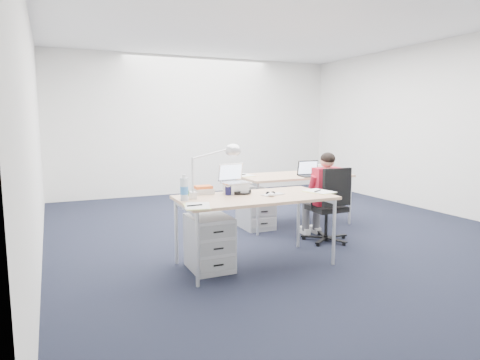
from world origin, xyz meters
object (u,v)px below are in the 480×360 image
object	(u,v)px
drawer_pedestal_far	(256,209)
desk_far	(294,178)
headphones	(243,192)
sunglasses	(270,194)
desk_near	(255,201)
desk_lamp	(209,170)
book_stack	(204,190)
computer_mouse	(271,194)
drawer_pedestal_near	(209,243)
can_koozie	(228,190)
far_cup	(319,168)
wireless_keyboard	(273,194)
water_bottle	(184,188)
cordless_phone	(184,192)
dark_laptop	(311,168)
bear_figurine	(185,192)
silver_laptop	(236,179)
seated_person	(321,195)
office_chair	(328,221)

from	to	relation	value
drawer_pedestal_far	desk_far	bearing A→B (deg)	-1.43
headphones	sunglasses	size ratio (longest dim) A/B	2.17
desk_near	desk_lamp	xyz separation A→B (m)	(-0.46, 0.13, 0.33)
book_stack	computer_mouse	bearing A→B (deg)	-35.79
drawer_pedestal_near	headphones	bearing A→B (deg)	15.64
can_koozie	far_cup	bearing A→B (deg)	33.41
wireless_keyboard	book_stack	distance (m)	0.74
water_bottle	drawer_pedestal_far	bearing A→B (deg)	42.75
can_koozie	water_bottle	distance (m)	0.53
cordless_phone	sunglasses	world-z (taller)	cordless_phone
cordless_phone	desk_lamp	bearing A→B (deg)	3.56
cordless_phone	dark_laptop	distance (m)	2.35
bear_figurine	drawer_pedestal_far	bearing A→B (deg)	17.92
far_cup	desk_lamp	bearing A→B (deg)	-148.51
computer_mouse	drawer_pedestal_near	bearing A→B (deg)	176.91
cordless_phone	silver_laptop	bearing A→B (deg)	14.55
book_stack	dark_laptop	distance (m)	2.00
seated_person	wireless_keyboard	distance (m)	1.18
drawer_pedestal_near	computer_mouse	xyz separation A→B (m)	(0.64, -0.13, 0.47)
drawer_pedestal_near	desk_lamp	distance (m)	0.74
drawer_pedestal_far	headphones	bearing A→B (deg)	-121.93
wireless_keyboard	desk_far	bearing A→B (deg)	42.31
water_bottle	dark_laptop	xyz separation A→B (m)	(2.16, 1.04, -0.01)
seated_person	far_cup	distance (m)	1.19
dark_laptop	desk_far	bearing A→B (deg)	119.69
desk_far	cordless_phone	world-z (taller)	cordless_phone
drawer_pedestal_near	book_stack	world-z (taller)	book_stack
desk_far	desk_lamp	bearing A→B (deg)	-144.76
drawer_pedestal_far	can_koozie	distance (m)	1.60
water_bottle	wireless_keyboard	bearing A→B (deg)	-4.57
drawer_pedestal_near	sunglasses	bearing A→B (deg)	-4.54
office_chair	dark_laptop	world-z (taller)	dark_laptop
drawer_pedestal_far	drawer_pedestal_near	bearing A→B (deg)	-131.63
office_chair	silver_laptop	bearing A→B (deg)	-172.92
drawer_pedestal_far	cordless_phone	world-z (taller)	cordless_phone
desk_far	water_bottle	distance (m)	2.42
headphones	cordless_phone	distance (m)	0.67
drawer_pedestal_far	water_bottle	size ratio (longest dim) A/B	2.14
desk_far	dark_laptop	bearing A→B (deg)	-64.94
desk_far	silver_laptop	bearing A→B (deg)	-141.36
drawer_pedestal_near	headphones	distance (m)	0.65
headphones	bear_figurine	xyz separation A→B (m)	(-0.67, -0.11, 0.06)
desk_lamp	far_cup	world-z (taller)	desk_lamp
cordless_phone	dark_laptop	world-z (taller)	dark_laptop
wireless_keyboard	drawer_pedestal_near	bearing A→B (deg)	164.52
headphones	water_bottle	size ratio (longest dim) A/B	0.90
water_bottle	desk_lamp	size ratio (longest dim) A/B	0.46
wireless_keyboard	can_koozie	world-z (taller)	can_koozie
drawer_pedestal_near	water_bottle	xyz separation A→B (m)	(-0.25, 0.00, 0.58)
seated_person	water_bottle	world-z (taller)	seated_person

